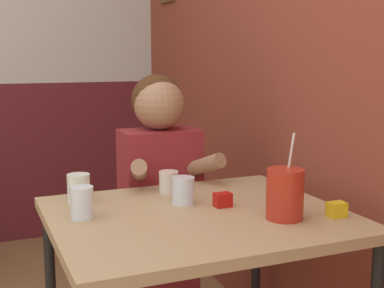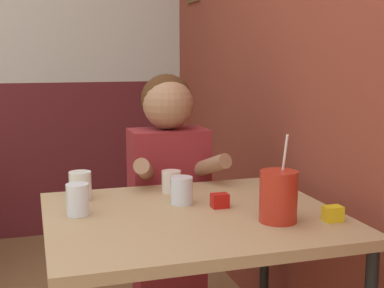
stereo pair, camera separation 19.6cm
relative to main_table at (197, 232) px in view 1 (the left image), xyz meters
name	(u,v)px [view 1 (the left image)]	position (x,y,z in m)	size (l,w,h in m)	color
brick_wall_right	(231,43)	(0.59, 0.94, 0.66)	(0.08, 4.50, 2.70)	brown
main_table	(197,232)	(0.00, 0.00, 0.00)	(0.98, 0.84, 0.76)	tan
person_seated	(160,199)	(0.06, 0.56, -0.03)	(0.42, 0.42, 1.21)	maroon
cocktail_pitcher	(285,194)	(0.24, -0.17, 0.15)	(0.12, 0.12, 0.29)	#B22819
glass_near_pitcher	(82,203)	(-0.38, 0.09, 0.12)	(0.08, 0.08, 0.11)	silver
glass_center	(79,189)	(-0.35, 0.28, 0.12)	(0.08, 0.08, 0.11)	silver
glass_far_side	(169,182)	(0.00, 0.29, 0.11)	(0.08, 0.08, 0.09)	silver
glass_by_brick	(183,191)	(0.00, 0.12, 0.12)	(0.08, 0.08, 0.10)	silver
condiment_ketchup	(223,200)	(0.11, 0.03, 0.09)	(0.06, 0.04, 0.05)	#B7140F
condiment_mustard	(337,210)	(0.41, -0.22, 0.09)	(0.06, 0.04, 0.05)	yellow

